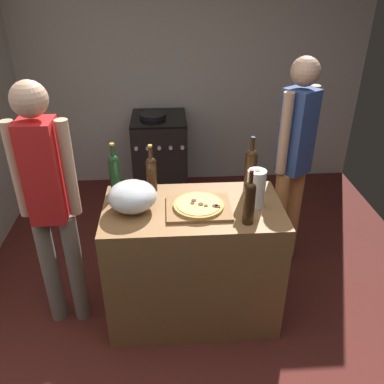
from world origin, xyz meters
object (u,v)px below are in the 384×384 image
wine_bottle_dark (115,171)px  wine_bottle_amber (249,201)px  person_in_red (294,156)px  mixing_bowl (132,196)px  pizza (199,205)px  wine_bottle_green (151,172)px  paper_towel_roll (256,189)px  stove (160,156)px  wine_bottle_clear (251,169)px  person_in_stripes (49,199)px

wine_bottle_dark → wine_bottle_amber: (0.81, -0.44, 0.00)m
person_in_red → mixing_bowl: bearing=-154.4°
pizza → wine_bottle_green: bearing=137.9°
pizza → mixing_bowl: mixing_bowl is taller
pizza → paper_towel_roll: 0.37m
wine_bottle_dark → stove: size_ratio=0.37×
pizza → stove: (-0.26, 1.81, -0.48)m
pizza → mixing_bowl: size_ratio=1.04×
wine_bottle_dark → person_in_red: 1.33m
wine_bottle_amber → wine_bottle_dark: bearing=151.4°
wine_bottle_dark → wine_bottle_clear: 0.89m
mixing_bowl → wine_bottle_green: (0.11, 0.24, 0.05)m
paper_towel_roll → wine_bottle_amber: 0.20m
pizza → wine_bottle_amber: size_ratio=0.91×
stove → person_in_stripes: person_in_stripes is taller
person_in_red → pizza: bearing=-142.5°
pizza → person_in_stripes: person_in_stripes is taller
mixing_bowl → paper_towel_roll: bearing=-0.5°
paper_towel_roll → wine_bottle_green: 0.69m
paper_towel_roll → wine_bottle_green: wine_bottle_green is taller
wine_bottle_clear → person_in_red: bearing=43.4°
person_in_stripes → person_in_red: person_in_stripes is taller
pizza → paper_towel_roll: paper_towel_roll is taller
paper_towel_roll → person_in_red: 0.70m
paper_towel_roll → person_in_red: size_ratio=0.15×
wine_bottle_amber → paper_towel_roll: bearing=67.2°
stove → person_in_stripes: (-0.65, -1.77, 0.54)m
wine_bottle_clear → person_in_stripes: size_ratio=0.23×
pizza → person_in_red: 0.96m
stove → person_in_stripes: bearing=-110.0°
paper_towel_roll → person_in_red: (0.41, 0.57, -0.04)m
mixing_bowl → person_in_stripes: size_ratio=0.18×
wine_bottle_green → stove: (0.03, 1.54, -0.58)m
mixing_bowl → wine_bottle_clear: (0.76, 0.17, 0.08)m
paper_towel_roll → wine_bottle_clear: wine_bottle_clear is taller
wine_bottle_amber → wine_bottle_green: size_ratio=1.05×
wine_bottle_dark → stove: wine_bottle_dark is taller
wine_bottle_dark → wine_bottle_green: 0.24m
wine_bottle_dark → person_in_red: bearing=13.4°
wine_bottle_dark → pizza: bearing=-27.3°
wine_bottle_amber → person_in_stripes: bearing=170.4°
mixing_bowl → wine_bottle_green: size_ratio=0.92×
pizza → wine_bottle_dark: wine_bottle_dark is taller
wine_bottle_green → person_in_red: (1.06, 0.32, -0.06)m
paper_towel_roll → wine_bottle_amber: (-0.08, -0.19, 0.03)m
wine_bottle_dark → wine_bottle_green: bearing=-2.4°
wine_bottle_clear → wine_bottle_green: bearing=174.1°
stove → mixing_bowl: bearing=-94.6°
wine_bottle_dark → person_in_stripes: size_ratio=0.20×
wine_bottle_amber → pizza: bearing=148.9°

